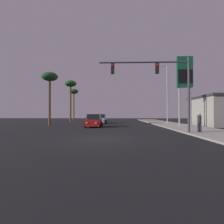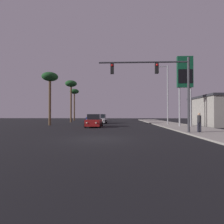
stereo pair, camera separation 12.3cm
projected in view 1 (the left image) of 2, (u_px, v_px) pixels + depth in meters
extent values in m
plane|color=black|center=(99.00, 139.00, 11.85)|extent=(120.00, 120.00, 0.00)
cube|color=#9E998E|center=(185.00, 127.00, 21.53)|extent=(5.00, 60.00, 0.12)
cube|color=navy|center=(91.00, 119.00, 39.92)|extent=(1.94, 4.26, 0.80)
cube|color=black|center=(91.00, 116.00, 40.08)|extent=(1.67, 2.05, 0.70)
cylinder|color=black|center=(86.00, 120.00, 38.65)|extent=(0.24, 0.64, 0.64)
cylinder|color=black|center=(94.00, 120.00, 38.59)|extent=(0.24, 0.64, 0.64)
cylinder|color=black|center=(88.00, 120.00, 41.25)|extent=(0.24, 0.64, 0.64)
cylinder|color=black|center=(95.00, 120.00, 41.19)|extent=(0.24, 0.64, 0.64)
sphere|color=#F2EACC|center=(87.00, 119.00, 37.82)|extent=(0.18, 0.18, 0.18)
sphere|color=#F2EACC|center=(92.00, 119.00, 37.79)|extent=(0.18, 0.18, 0.18)
cube|color=maroon|center=(94.00, 122.00, 22.96)|extent=(1.88, 4.23, 0.80)
cube|color=black|center=(94.00, 117.00, 23.12)|extent=(1.64, 2.03, 0.70)
cylinder|color=black|center=(85.00, 125.00, 21.69)|extent=(0.24, 0.64, 0.64)
cylinder|color=black|center=(100.00, 125.00, 21.63)|extent=(0.24, 0.64, 0.64)
cylinder|color=black|center=(89.00, 124.00, 24.29)|extent=(0.24, 0.64, 0.64)
cylinder|color=black|center=(102.00, 124.00, 24.23)|extent=(0.24, 0.64, 0.64)
sphere|color=#F2EACC|center=(87.00, 123.00, 20.86)|extent=(0.18, 0.18, 0.18)
sphere|color=#F2EACC|center=(96.00, 123.00, 20.83)|extent=(0.18, 0.18, 0.18)
cube|color=#B7B7BC|center=(101.00, 120.00, 31.61)|extent=(1.90, 4.24, 0.80)
cube|color=black|center=(101.00, 116.00, 31.77)|extent=(1.65, 2.04, 0.70)
cylinder|color=black|center=(95.00, 122.00, 30.33)|extent=(0.24, 0.64, 0.64)
cylinder|color=black|center=(105.00, 122.00, 30.27)|extent=(0.24, 0.64, 0.64)
cylinder|color=black|center=(97.00, 121.00, 32.94)|extent=(0.24, 0.64, 0.64)
cylinder|color=black|center=(106.00, 121.00, 32.88)|extent=(0.24, 0.64, 0.64)
sphere|color=#F2EACC|center=(96.00, 120.00, 29.51)|extent=(0.18, 0.18, 0.18)
sphere|color=#F2EACC|center=(103.00, 120.00, 29.47)|extent=(0.18, 0.18, 0.18)
cylinder|color=#38383D|center=(189.00, 95.00, 15.09)|extent=(0.20, 0.20, 6.50)
cylinder|color=#38383D|center=(144.00, 62.00, 15.26)|extent=(7.77, 0.14, 0.14)
cube|color=black|center=(157.00, 68.00, 15.21)|extent=(0.30, 0.24, 0.90)
sphere|color=red|center=(157.00, 65.00, 15.08)|extent=(0.20, 0.20, 0.20)
cube|color=black|center=(113.00, 69.00, 15.34)|extent=(0.30, 0.24, 0.90)
sphere|color=red|center=(113.00, 65.00, 15.21)|extent=(0.20, 0.20, 0.20)
cylinder|color=#99999E|center=(167.00, 95.00, 26.65)|extent=(0.18, 0.18, 9.00)
cylinder|color=#99999E|center=(163.00, 67.00, 26.73)|extent=(1.40, 0.10, 0.10)
ellipsoid|color=silver|center=(158.00, 67.00, 26.75)|extent=(0.50, 0.24, 0.20)
cylinder|color=#99999E|center=(179.00, 107.00, 22.46)|extent=(0.20, 0.20, 5.00)
cylinder|color=#99999E|center=(190.00, 107.00, 22.41)|extent=(0.20, 0.20, 5.00)
cube|color=#0F4C2D|center=(185.00, 72.00, 22.49)|extent=(2.00, 0.40, 4.00)
cube|color=black|center=(185.00, 76.00, 22.28)|extent=(1.80, 0.03, 1.80)
cylinder|color=#23232D|center=(198.00, 127.00, 15.10)|extent=(0.16, 0.16, 0.85)
cylinder|color=#23232D|center=(200.00, 127.00, 15.09)|extent=(0.16, 0.16, 0.85)
cylinder|color=#262628|center=(199.00, 119.00, 15.11)|extent=(0.32, 0.32, 0.60)
sphere|color=tan|center=(199.00, 114.00, 15.11)|extent=(0.22, 0.22, 0.22)
cylinder|color=brown|center=(71.00, 104.00, 36.17)|extent=(0.36, 0.36, 7.56)
ellipsoid|color=#1E5123|center=(71.00, 84.00, 36.22)|extent=(2.40, 2.40, 1.32)
cylinder|color=brown|center=(74.00, 107.00, 46.22)|extent=(0.36, 0.36, 7.25)
ellipsoid|color=#1E5123|center=(74.00, 91.00, 46.27)|extent=(2.40, 2.40, 1.32)
cylinder|color=brown|center=(50.00, 102.00, 26.18)|extent=(0.36, 0.36, 6.86)
ellipsoid|color=#1E5123|center=(50.00, 77.00, 26.23)|extent=(2.40, 2.40, 1.32)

